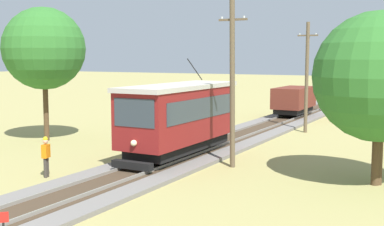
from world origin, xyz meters
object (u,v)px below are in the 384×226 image
at_px(utility_pole_far, 342,75).
at_px(tree_right_near, 382,75).
at_px(freight_car, 294,100).
at_px(tree_left_near, 379,77).
at_px(track_worker, 46,155).
at_px(utility_pole_near_tram, 232,83).
at_px(utility_pole_distant, 371,65).
at_px(tree_left_far, 44,49).
at_px(utility_pole_mid, 307,76).
at_px(red_tram, 180,116).

height_order(utility_pole_far, tree_right_near, utility_pole_far).
bearing_deg(freight_car, tree_left_near, -64.61).
bearing_deg(track_worker, utility_pole_near_tram, 24.75).
relative_size(utility_pole_far, utility_pole_distant, 0.84).
bearing_deg(tree_left_near, tree_left_far, 175.00).
xyz_separation_m(utility_pole_distant, tree_left_far, (-13.25, -37.63, 1.39)).
bearing_deg(utility_pole_mid, tree_left_far, -140.36).
height_order(red_tram, utility_pole_near_tram, utility_pole_near_tram).
relative_size(utility_pole_far, tree_left_near, 1.00).
xyz_separation_m(freight_car, tree_left_far, (-10.15, -18.38, 4.12)).
relative_size(utility_pole_far, tree_left_far, 0.86).
xyz_separation_m(utility_pole_distant, tree_right_near, (6.53, -39.23, 0.18)).
distance_m(utility_pole_far, tree_left_near, 24.67).
xyz_separation_m(utility_pole_distant, tree_left_near, (6.44, -39.36, 0.12)).
height_order(red_tram, utility_pole_distant, utility_pole_distant).
xyz_separation_m(utility_pole_mid, track_worker, (-6.27, -18.09, -2.88)).
relative_size(utility_pole_mid, track_worker, 4.22).
bearing_deg(tree_left_near, freight_car, 115.39).
distance_m(utility_pole_far, tree_right_near, 24.58).
xyz_separation_m(utility_pole_near_tram, utility_pole_far, (0.00, 23.62, -0.39)).
distance_m(utility_pole_mid, tree_left_far, 17.30).
bearing_deg(utility_pole_far, utility_pole_mid, -90.00).
distance_m(utility_pole_near_tram, utility_pole_far, 23.63).
bearing_deg(utility_pole_near_tram, red_tram, 170.71).
bearing_deg(utility_pole_distant, utility_pole_mid, -90.00).
xyz_separation_m(utility_pole_mid, utility_pole_far, (0.00, 11.11, -0.24)).
bearing_deg(freight_car, utility_pole_near_tram, -81.16).
xyz_separation_m(track_worker, tree_right_near, (12.81, 5.53, 3.49)).
bearing_deg(track_worker, red_tram, 45.54).
relative_size(tree_left_near, tree_left_far, 0.86).
xyz_separation_m(utility_pole_far, tree_left_near, (6.44, -23.80, 0.79)).
xyz_separation_m(tree_right_near, tree_left_far, (-19.78, 1.60, 1.21)).
bearing_deg(utility_pole_mid, tree_left_near, -63.10).
bearing_deg(utility_pole_far, tree_left_far, -120.96).
distance_m(utility_pole_mid, tree_right_near, 14.18).
bearing_deg(utility_pole_mid, red_tram, -104.46).
bearing_deg(red_tram, utility_pole_distant, 85.42).
xyz_separation_m(utility_pole_far, track_worker, (-6.27, -29.20, -2.64)).
relative_size(red_tram, tree_left_near, 1.21).
distance_m(utility_pole_near_tram, tree_left_far, 13.44).
xyz_separation_m(track_worker, tree_left_near, (12.71, 5.40, 3.42)).
xyz_separation_m(utility_pole_mid, tree_left_near, (6.44, -12.70, 0.55)).
relative_size(tree_right_near, tree_left_far, 0.84).
bearing_deg(tree_left_near, track_worker, -157.00).
relative_size(utility_pole_near_tram, tree_right_near, 1.14).
relative_size(freight_car, utility_pole_far, 0.74).
relative_size(red_tram, tree_right_near, 1.24).
distance_m(utility_pole_mid, track_worker, 19.37).
distance_m(red_tram, tree_right_near, 9.91).
height_order(red_tram, track_worker, red_tram).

